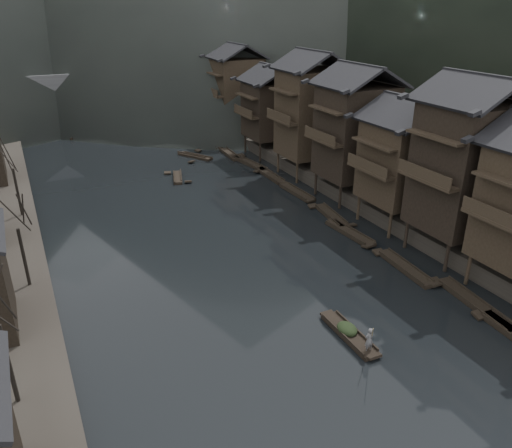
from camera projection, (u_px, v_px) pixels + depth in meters
water at (322, 344)px, 32.26m from camera, size 300.00×300.00×0.00m
right_bank at (371, 134)px, 78.63m from camera, size 40.00×200.00×1.80m
stilt_houses at (365, 122)px, 51.56m from camera, size 9.00×67.60×15.45m
bare_trees at (10, 254)px, 30.32m from camera, size 3.46×42.90×6.91m
moored_sampans at (279, 183)px, 59.82m from camera, size 3.02×73.59×0.47m
midriver_boats at (131, 144)px, 75.93m from camera, size 16.60×44.56×0.45m
stone_bridge at (104, 93)px, 89.12m from camera, size 40.00×6.00×9.00m
hero_sampan at (349, 334)px, 32.88m from camera, size 1.24×5.58×0.44m
cargo_heap at (347, 324)px, 32.84m from camera, size 1.23×1.61×0.74m
boatman at (369, 337)px, 30.84m from camera, size 0.64×0.42×1.73m
bamboo_pole at (376, 302)px, 29.89m from camera, size 2.04×2.32×3.25m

